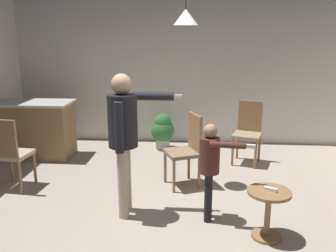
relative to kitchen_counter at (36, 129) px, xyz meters
name	(u,v)px	position (x,y,z in m)	size (l,w,h in m)	color
ground	(171,223)	(2.45, -2.09, -0.48)	(7.68, 7.68, 0.00)	#9E9384
wall_back	(183,72)	(2.45, 1.11, 0.87)	(6.40, 0.10, 2.70)	beige
kitchen_counter	(36,129)	(0.00, 0.00, 0.00)	(1.26, 0.66, 0.95)	olive
side_table_by_couch	(268,208)	(3.45, -2.29, -0.15)	(0.44, 0.44, 0.52)	olive
person_adult	(124,130)	(1.91, -1.90, 0.54)	(0.81, 0.48, 1.64)	tan
person_child	(210,162)	(2.87, -1.96, 0.22)	(0.57, 0.36, 1.12)	black
dining_chair_by_counter	(248,130)	(3.55, -0.02, 0.07)	(0.53, 0.53, 1.00)	olive
dining_chair_near_wall	(187,147)	(2.59, -1.02, 0.07)	(0.55, 0.55, 1.00)	olive
dining_chair_centre_back	(10,151)	(0.26, -1.36, 0.07)	(0.46, 0.46, 1.00)	olive
potted_plant_corner	(163,130)	(2.11, 0.58, -0.12)	(0.42, 0.42, 0.65)	#B7B2AD
spare_remote_on_table	(271,189)	(3.46, -2.29, 0.06)	(0.04, 0.13, 0.04)	white
ceiling_light_pendant	(186,17)	(2.55, -0.94, 1.77)	(0.32, 0.32, 0.55)	silver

